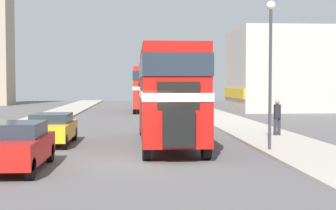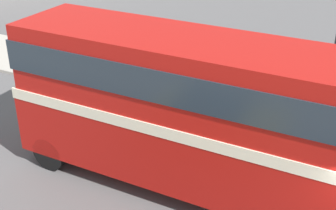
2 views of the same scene
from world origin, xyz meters
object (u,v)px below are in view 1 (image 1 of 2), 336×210
object	(u,v)px
car_parked_mid	(51,128)
pedestrian_walking	(277,115)
car_parked_near	(16,146)
street_lamp	(270,53)
double_decker_bus	(168,89)
bus_distant	(145,86)

from	to	relation	value
car_parked_mid	pedestrian_walking	size ratio (longest dim) A/B	2.30
car_parked_near	street_lamp	distance (m)	10.16
double_decker_bus	street_lamp	bearing A→B (deg)	-33.11
car_parked_mid	street_lamp	xyz separation A→B (m)	(9.09, -3.03, 3.22)
bus_distant	street_lamp	distance (m)	28.79
car_parked_mid	pedestrian_walking	world-z (taller)	pedestrian_walking
street_lamp	car_parked_near	bearing A→B (deg)	-160.43
double_decker_bus	car_parked_mid	distance (m)	5.52
double_decker_bus	car_parked_near	bearing A→B (deg)	-132.19
car_parked_near	street_lamp	bearing A→B (deg)	19.57
car_parked_near	car_parked_mid	xyz separation A→B (m)	(0.00, 6.26, -0.04)
double_decker_bus	pedestrian_walking	bearing A→B (deg)	23.21
pedestrian_walking	double_decker_bus	bearing A→B (deg)	-156.79
double_decker_bus	street_lamp	world-z (taller)	street_lamp
car_parked_near	bus_distant	bearing A→B (deg)	81.42
bus_distant	car_parked_mid	distance (m)	25.91
pedestrian_walking	street_lamp	xyz separation A→B (m)	(-1.85, -4.98, 2.82)
double_decker_bus	pedestrian_walking	size ratio (longest dim) A/B	5.63
car_parked_near	pedestrian_walking	bearing A→B (deg)	36.89
bus_distant	pedestrian_walking	bearing A→B (deg)	-75.27
car_parked_near	pedestrian_walking	distance (m)	13.68
bus_distant	street_lamp	xyz separation A→B (m)	(4.32, -28.43, 1.41)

